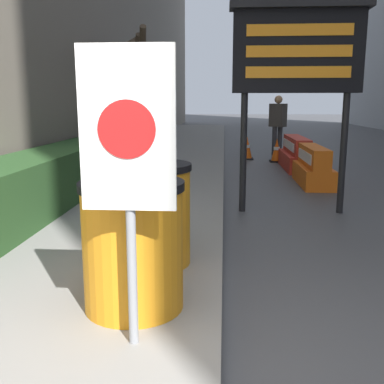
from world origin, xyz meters
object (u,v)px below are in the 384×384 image
(jersey_barrier_red_striped, at_px, (296,155))
(traffic_cone_far, at_px, (247,148))
(traffic_cone_mid, at_px, (310,151))
(message_board, at_px, (297,53))
(traffic_cone_near, at_px, (277,150))
(traffic_light_near_curb, at_px, (245,65))
(barrel_drum_foreground, at_px, (133,245))
(jersey_barrier_orange_far, at_px, (313,168))
(barrel_drum_middle, at_px, (151,214))
(pedestrian_worker, at_px, (278,120))
(warning_sign, at_px, (128,150))

(jersey_barrier_red_striped, relative_size, traffic_cone_far, 3.28)
(jersey_barrier_red_striped, xyz_separation_m, traffic_cone_far, (-1.13, 1.83, -0.03))
(traffic_cone_mid, xyz_separation_m, traffic_cone_far, (-1.70, 0.57, 0.01))
(message_board, relative_size, traffic_cone_near, 4.59)
(traffic_cone_near, distance_m, traffic_light_near_curb, 3.75)
(traffic_cone_far, bearing_deg, barrel_drum_foreground, -97.51)
(traffic_cone_near, bearing_deg, jersey_barrier_orange_far, -84.50)
(barrel_drum_middle, height_order, traffic_light_near_curb, traffic_light_near_curb)
(jersey_barrier_orange_far, distance_m, traffic_cone_mid, 3.53)
(barrel_drum_middle, distance_m, pedestrian_worker, 10.45)
(message_board, bearing_deg, barrel_drum_foreground, -114.80)
(warning_sign, height_order, jersey_barrier_red_striped, warning_sign)
(barrel_drum_middle, xyz_separation_m, pedestrian_worker, (2.33, 10.17, 0.47))
(barrel_drum_middle, bearing_deg, traffic_cone_far, 81.60)
(message_board, height_order, traffic_cone_far, message_board)
(warning_sign, relative_size, traffic_cone_far, 2.77)
(traffic_cone_mid, bearing_deg, pedestrian_worker, 113.70)
(warning_sign, xyz_separation_m, traffic_cone_mid, (2.93, 10.02, -1.06))
(jersey_barrier_red_striped, distance_m, pedestrian_worker, 2.99)
(barrel_drum_middle, bearing_deg, traffic_cone_mid, 70.39)
(traffic_cone_near, bearing_deg, barrel_drum_middle, -104.03)
(traffic_cone_near, bearing_deg, warning_sign, -101.40)
(barrel_drum_foreground, distance_m, traffic_cone_mid, 9.96)
(traffic_light_near_curb, height_order, pedestrian_worker, traffic_light_near_curb)
(barrel_drum_middle, bearing_deg, message_board, 57.69)
(message_board, distance_m, traffic_light_near_curb, 8.55)
(jersey_barrier_red_striped, bearing_deg, jersey_barrier_orange_far, -90.00)
(traffic_light_near_curb, bearing_deg, jersey_barrier_red_striped, -73.88)
(barrel_drum_foreground, xyz_separation_m, message_board, (1.68, 3.64, 1.71))
(jersey_barrier_red_striped, bearing_deg, barrel_drum_middle, -108.78)
(barrel_drum_foreground, relative_size, jersey_barrier_orange_far, 0.56)
(message_board, xyz_separation_m, pedestrian_worker, (0.63, 7.48, -1.24))
(traffic_cone_near, height_order, pedestrian_worker, pedestrian_worker)
(barrel_drum_foreground, distance_m, warning_sign, 0.93)
(message_board, bearing_deg, traffic_light_near_curb, 92.43)
(jersey_barrier_orange_far, xyz_separation_m, traffic_cone_mid, (0.57, 3.48, -0.03))
(barrel_drum_middle, distance_m, traffic_light_near_curb, 11.51)
(warning_sign, height_order, traffic_cone_mid, warning_sign)
(barrel_drum_foreground, relative_size, jersey_barrier_red_striped, 0.44)
(barrel_drum_middle, relative_size, traffic_cone_far, 1.44)
(message_board, height_order, jersey_barrier_red_striped, message_board)
(traffic_cone_far, distance_m, traffic_light_near_curb, 3.28)
(pedestrian_worker, bearing_deg, barrel_drum_middle, 118.57)
(jersey_barrier_orange_far, relative_size, traffic_light_near_curb, 0.44)
(message_board, distance_m, pedestrian_worker, 7.61)
(barrel_drum_middle, bearing_deg, traffic_light_near_curb, 83.20)
(jersey_barrier_orange_far, height_order, traffic_cone_far, jersey_barrier_orange_far)
(message_board, xyz_separation_m, jersey_barrier_red_striped, (0.78, 4.59, -1.98))
(traffic_cone_far, height_order, pedestrian_worker, pedestrian_worker)
(barrel_drum_middle, height_order, pedestrian_worker, pedestrian_worker)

